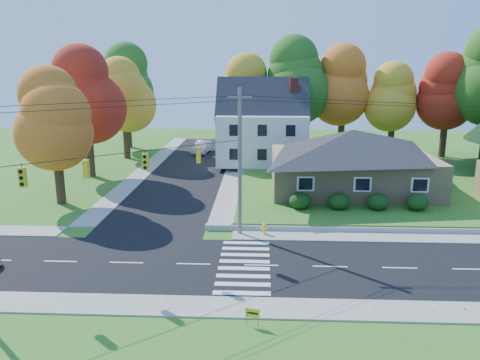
{
  "coord_description": "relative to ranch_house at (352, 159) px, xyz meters",
  "views": [
    {
      "loc": [
        -0.07,
        -25.41,
        11.4
      ],
      "look_at": [
        -1.62,
        8.0,
        3.18
      ],
      "focal_mm": 35.0,
      "sensor_mm": 36.0,
      "label": 1
    }
  ],
  "objects": [
    {
      "name": "fire_hydrant",
      "position": [
        -7.8,
        -10.91,
        -2.86
      ],
      "size": [
        0.48,
        0.38,
        0.85
      ],
      "color": "yellow",
      "rests_on": "ground"
    },
    {
      "name": "colonial_house",
      "position": [
        -7.96,
        12.0,
        1.32
      ],
      "size": [
        10.4,
        8.4,
        9.6
      ],
      "color": "silver",
      "rests_on": "lawn"
    },
    {
      "name": "tree_west_2",
      "position": [
        -25.0,
        16.0,
        4.54
      ],
      "size": [
        6.72,
        6.72,
        12.51
      ],
      "color": "#3F2A19",
      "rests_on": "ground"
    },
    {
      "name": "tree_west_1",
      "position": [
        -26.0,
        6.0,
        5.2
      ],
      "size": [
        7.28,
        7.28,
        13.56
      ],
      "color": "#3F2A19",
      "rests_on": "ground"
    },
    {
      "name": "tree_lot_4",
      "position": [
        14.0,
        16.0,
        5.04
      ],
      "size": [
        6.72,
        6.72,
        12.51
      ],
      "color": "#3F2A19",
      "rests_on": "lawn"
    },
    {
      "name": "tree_lot_2",
      "position": [
        2.0,
        18.0,
        5.7
      ],
      "size": [
        7.28,
        7.28,
        13.56
      ],
      "color": "#3F2A19",
      "rests_on": "lawn"
    },
    {
      "name": "ranch_house",
      "position": [
        0.0,
        0.0,
        0.0
      ],
      "size": [
        14.6,
        10.6,
        5.4
      ],
      "color": "tan",
      "rests_on": "lawn"
    },
    {
      "name": "lawn",
      "position": [
        5.0,
        5.0,
        -3.02
      ],
      "size": [
        30.0,
        30.0,
        0.5
      ],
      "primitive_type": "cube",
      "color": "#3D7923",
      "rests_on": "ground"
    },
    {
      "name": "tree_lot_3",
      "position": [
        8.0,
        17.0,
        4.39
      ],
      "size": [
        6.16,
        6.16,
        11.47
      ],
      "color": "#3F2A19",
      "rests_on": "lawn"
    },
    {
      "name": "traffic_infrastructure",
      "position": [
        -8.15,
        -14.65,
        1.88
      ],
      "size": [
        38.1,
        10.66,
        10.0
      ],
      "color": "#666059",
      "rests_on": "ground"
    },
    {
      "name": "tree_lot_0",
      "position": [
        -10.0,
        18.0,
        5.04
      ],
      "size": [
        6.72,
        6.72,
        12.51
      ],
      "color": "#3F2A19",
      "rests_on": "lawn"
    },
    {
      "name": "tree_west_3",
      "position": [
        -27.0,
        24.0,
        5.85
      ],
      "size": [
        7.84,
        7.84,
        14.6
      ],
      "color": "#3F2A19",
      "rests_on": "ground"
    },
    {
      "name": "hedge_row",
      "position": [
        -0.5,
        -6.2,
        -2.13
      ],
      "size": [
        10.7,
        1.7,
        1.27
      ],
      "color": "#163A10",
      "rests_on": "lawn"
    },
    {
      "name": "sidewalk_north",
      "position": [
        -8.0,
        -11.0,
        -3.23
      ],
      "size": [
        90.0,
        2.0,
        0.08
      ],
      "primitive_type": "cube",
      "color": "#9C9A90",
      "rests_on": "ground"
    },
    {
      "name": "tree_west_0",
      "position": [
        -25.0,
        -4.0,
        3.89
      ],
      "size": [
        6.16,
        6.16,
        11.47
      ],
      "color": "#3F2A19",
      "rests_on": "ground"
    },
    {
      "name": "road_cross",
      "position": [
        -16.0,
        10.0,
        -3.25
      ],
      "size": [
        8.0,
        44.0,
        0.02
      ],
      "primitive_type": "cube",
      "color": "black",
      "rests_on": "ground"
    },
    {
      "name": "tree_lot_1",
      "position": [
        -4.0,
        17.0,
        6.35
      ],
      "size": [
        7.84,
        7.84,
        14.6
      ],
      "color": "#3F2A19",
      "rests_on": "lawn"
    },
    {
      "name": "yard_sign",
      "position": [
        -8.38,
        -22.51,
        -2.66
      ],
      "size": [
        0.66,
        0.18,
        0.84
      ],
      "color": "black",
      "rests_on": "ground"
    },
    {
      "name": "road_main",
      "position": [
        -8.0,
        -16.0,
        -3.26
      ],
      "size": [
        90.0,
        8.0,
        0.02
      ],
      "primitive_type": "cube",
      "color": "black",
      "rests_on": "ground"
    },
    {
      "name": "white_car",
      "position": [
        -15.94,
        19.75,
        -2.44
      ],
      "size": [
        2.38,
        5.11,
        1.62
      ],
      "primitive_type": "imported",
      "rotation": [
        0.0,
        0.0,
        -0.14
      ],
      "color": "#ACAEC0",
      "rests_on": "road_cross"
    },
    {
      "name": "ground",
      "position": [
        -8.0,
        -16.0,
        -3.27
      ],
      "size": [
        120.0,
        120.0,
        0.0
      ],
      "primitive_type": "plane",
      "color": "#3D7923"
    },
    {
      "name": "sidewalk_south",
      "position": [
        -8.0,
        -21.0,
        -3.23
      ],
      "size": [
        90.0,
        2.0,
        0.08
      ],
      "primitive_type": "cube",
      "color": "#9C9A90",
      "rests_on": "ground"
    }
  ]
}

